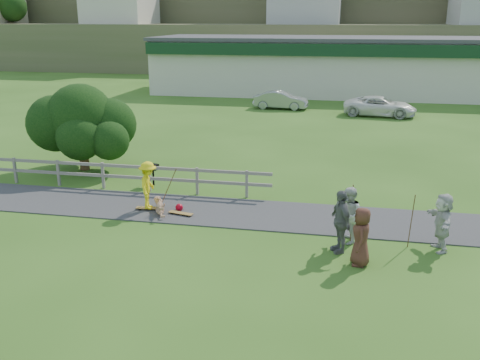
{
  "coord_description": "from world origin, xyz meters",
  "views": [
    {
      "loc": [
        5.63,
        -16.18,
        6.73
      ],
      "look_at": [
        1.99,
        2.0,
        1.1
      ],
      "focal_mm": 40.0,
      "sensor_mm": 36.0,
      "label": 1
    }
  ],
  "objects": [
    {
      "name": "pole_spec_right",
      "position": [
        7.75,
        -0.38,
        0.85
      ],
      "size": [
        0.03,
        0.03,
        1.7
      ],
      "primitive_type": "cylinder",
      "color": "brown",
      "rests_on": "ground"
    },
    {
      "name": "skater_fallen",
      "position": [
        -0.73,
        0.97,
        0.29
      ],
      "size": [
        1.58,
        0.98,
        0.57
      ],
      "primitive_type": "imported",
      "rotation": [
        0.0,
        0.0,
        0.42
      ],
      "color": "tan",
      "rests_on": "ground"
    },
    {
      "name": "bbq",
      "position": [
        -2.13,
        4.11,
        0.46
      ],
      "size": [
        0.47,
        0.39,
        0.91
      ],
      "primitive_type": null,
      "rotation": [
        0.0,
        0.0,
        -0.19
      ],
      "color": "black",
      "rests_on": "ground"
    },
    {
      "name": "spectator_d",
      "position": [
        8.63,
        -0.41,
        0.9
      ],
      "size": [
        0.76,
        1.73,
        1.8
      ],
      "primitive_type": "imported",
      "rotation": [
        0.0,
        0.0,
        4.85
      ],
      "color": "beige",
      "rests_on": "ground"
    },
    {
      "name": "path",
      "position": [
        0.0,
        1.5,
        0.02
      ],
      "size": [
        34.0,
        3.0,
        0.04
      ],
      "primitive_type": "cube",
      "color": "#363639",
      "rests_on": "ground"
    },
    {
      "name": "ground",
      "position": [
        0.0,
        0.0,
        0.0
      ],
      "size": [
        260.0,
        260.0,
        0.0
      ],
      "primitive_type": "plane",
      "color": "#305919",
      "rests_on": "ground"
    },
    {
      "name": "pole_spec_left",
      "position": [
        5.98,
        -0.24,
        0.93
      ],
      "size": [
        0.03,
        0.03,
        1.86
      ],
      "primitive_type": "cylinder",
      "color": "brown",
      "rests_on": "ground"
    },
    {
      "name": "skater_rider",
      "position": [
        -1.2,
        1.14,
        0.87
      ],
      "size": [
        0.81,
        1.21,
        1.74
      ],
      "primitive_type": "imported",
      "rotation": [
        0.0,
        0.0,
        1.73
      ],
      "color": "yellow",
      "rests_on": "ground"
    },
    {
      "name": "longboard_rider",
      "position": [
        -1.2,
        1.14,
        0.05
      ],
      "size": [
        1.01,
        0.34,
        0.11
      ],
      "primitive_type": null,
      "rotation": [
        0.0,
        0.0,
        0.1
      ],
      "color": "olive",
      "rests_on": "ground"
    },
    {
      "name": "longboard_fallen",
      "position": [
        0.07,
        0.87,
        0.05
      ],
      "size": [
        0.94,
        0.41,
        0.1
      ],
      "primitive_type": null,
      "rotation": [
        0.0,
        0.0,
        -0.22
      ],
      "color": "olive",
      "rests_on": "ground"
    },
    {
      "name": "spectator_b",
      "position": [
        5.65,
        -1.09,
        0.96
      ],
      "size": [
        0.9,
        1.22,
        1.93
      ],
      "primitive_type": "imported",
      "rotation": [
        0.0,
        0.0,
        5.14
      ],
      "color": "slate",
      "rests_on": "ground"
    },
    {
      "name": "spectator_c",
      "position": [
        6.24,
        -1.9,
        0.85
      ],
      "size": [
        0.56,
        0.85,
        1.71
      ],
      "primitive_type": "imported",
      "rotation": [
        0.0,
        0.0,
        4.74
      ],
      "color": "#542D21",
      "rests_on": "ground"
    },
    {
      "name": "tree",
      "position": [
        -6.13,
        5.84,
        1.55
      ],
      "size": [
        4.88,
        4.88,
        3.1
      ],
      "primitive_type": null,
      "color": "black",
      "rests_on": "ground"
    },
    {
      "name": "strip_mall",
      "position": [
        4.0,
        34.94,
        2.58
      ],
      "size": [
        32.5,
        10.75,
        5.1
      ],
      "color": "beige",
      "rests_on": "ground"
    },
    {
      "name": "fence",
      "position": [
        -4.62,
        3.3,
        0.72
      ],
      "size": [
        15.05,
        0.1,
        1.1
      ],
      "color": "slate",
      "rests_on": "ground"
    },
    {
      "name": "car_white",
      "position": [
        7.98,
        23.08,
        0.7
      ],
      "size": [
        5.33,
        2.99,
        1.41
      ],
      "primitive_type": "imported",
      "rotation": [
        0.0,
        0.0,
        1.44
      ],
      "color": "white",
      "rests_on": "ground"
    },
    {
      "name": "pole_rider",
      "position": [
        -0.6,
        1.54,
        0.84
      ],
      "size": [
        0.03,
        0.03,
        1.69
      ],
      "primitive_type": "cylinder",
      "color": "brown",
      "rests_on": "ground"
    },
    {
      "name": "car_silver",
      "position": [
        0.61,
        24.82,
        0.68
      ],
      "size": [
        4.21,
        1.66,
        1.36
      ],
      "primitive_type": "imported",
      "rotation": [
        0.0,
        0.0,
        1.52
      ],
      "color": "#969A9D",
      "rests_on": "ground"
    },
    {
      "name": "helmet",
      "position": [
        -0.13,
        1.32,
        0.14
      ],
      "size": [
        0.27,
        0.27,
        0.27
      ],
      "primitive_type": "sphere",
      "color": "#AF0519",
      "rests_on": "ground"
    },
    {
      "name": "spectator_a",
      "position": [
        5.9,
        -0.38,
        0.9
      ],
      "size": [
        0.73,
        0.91,
        1.79
      ],
      "primitive_type": "imported",
      "rotation": [
        0.0,
        0.0,
        4.77
      ],
      "color": "silver",
      "rests_on": "ground"
    }
  ]
}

